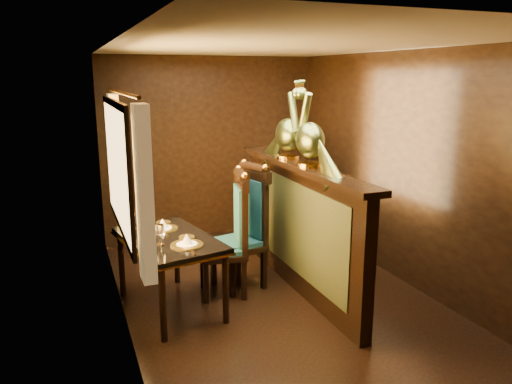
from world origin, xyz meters
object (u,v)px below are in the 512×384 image
peacock_left (310,124)px  peacock_right (288,120)px  chair_right (248,222)px  dining_table (169,244)px  chair_left (234,230)px

peacock_left → peacock_right: size_ratio=1.01×
chair_right → peacock_right: bearing=-11.9°
dining_table → peacock_right: peacock_right is taller
chair_left → peacock_left: bearing=-15.9°
dining_table → peacock_right: bearing=0.6°
peacock_right → dining_table: bearing=-167.8°
chair_right → peacock_left: bearing=-60.0°
chair_right → peacock_right: size_ratio=1.64×
chair_left → peacock_right: 1.29m
dining_table → chair_right: bearing=5.7°
dining_table → peacock_right: size_ratio=1.65×
dining_table → chair_right: 0.96m
peacock_left → peacock_right: peacock_left is taller
chair_right → peacock_right: (0.47, 0.01, 1.07)m
chair_right → peacock_left: size_ratio=1.62×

